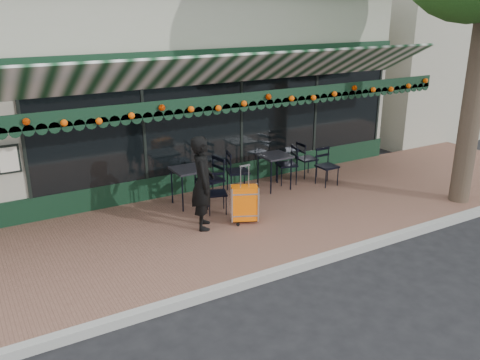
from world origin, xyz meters
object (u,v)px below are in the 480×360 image
chair_a_front (327,167)px  chair_a_right (307,159)px  suitcase (244,204)px  chair_a_left (286,165)px  cafe_table_b (189,172)px  chair_b_right (238,172)px  woman (203,183)px  chair_b_front (217,194)px  cafe_table_a (275,158)px  chair_b_left (210,180)px

chair_a_front → chair_a_right: bearing=90.6°
suitcase → chair_a_left: (2.08, 1.51, 0.07)m
cafe_table_b → chair_b_right: bearing=6.0°
woman → chair_b_front: (0.56, 0.52, -0.49)m
suitcase → cafe_table_b: suitcase is taller
cafe_table_a → suitcase: bearing=-140.1°
cafe_table_a → chair_b_right: 0.93m
chair_a_right → chair_b_right: 2.09m
chair_a_right → chair_b_left: 2.93m
suitcase → chair_b_right: (0.74, 1.53, 0.10)m
woman → chair_b_right: 2.08m
chair_a_right → chair_a_left: bearing=105.9°
suitcase → chair_b_right: size_ratio=1.18×
cafe_table_a → cafe_table_b: cafe_table_b is taller
cafe_table_a → chair_a_left: 0.56m
cafe_table_b → chair_b_front: (0.31, -0.68, -0.33)m
woman → suitcase: (0.81, -0.20, -0.52)m
chair_a_front → chair_b_front: bearing=-177.3°
woman → cafe_table_a: size_ratio=2.22×
chair_b_right → chair_a_front: bearing=-89.8°
chair_b_right → chair_b_left: bearing=121.8°
suitcase → chair_a_front: size_ratio=1.30×
chair_b_left → chair_b_front: chair_b_left is taller
woman → chair_b_front: 0.91m
chair_b_right → woman: bearing=147.2°
woman → suitcase: 0.98m
chair_b_front → cafe_table_b: bearing=134.5°
cafe_table_a → chair_b_front: (-1.86, -0.63, -0.32)m
chair_a_right → chair_b_front: size_ratio=1.08×
chair_b_left → chair_a_front: bearing=75.2°
chair_a_right → woman: bearing=115.1°
chair_a_right → chair_b_left: size_ratio=0.89×
chair_a_front → chair_b_right: size_ratio=0.91×
chair_b_left → chair_a_right: bearing=90.0°
chair_b_left → chair_b_front: (-0.16, -0.59, -0.09)m
chair_a_left → cafe_table_b: bearing=-72.5°
cafe_table_a → chair_b_right: (-0.88, 0.18, -0.24)m
suitcase → cafe_table_b: 1.54m
suitcase → chair_a_left: size_ratio=1.28×
cafe_table_b → chair_b_right: (1.29, 0.14, -0.24)m
cafe_table_b → chair_b_front: chair_b_front is taller
chair_a_right → chair_b_left: bearing=100.3°
chair_a_left → chair_b_front: 2.45m
woman → chair_a_front: 3.75m
cafe_table_a → chair_b_left: (-1.70, -0.04, -0.24)m
chair_b_left → chair_a_left: bearing=88.0°
chair_a_left → chair_b_right: size_ratio=0.93×
chair_a_left → chair_b_front: size_ratio=1.11×
chair_b_right → cafe_table_b: bearing=112.4°
chair_a_left → chair_b_front: bearing=-56.1°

